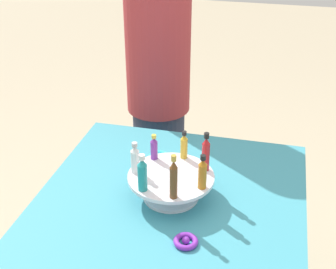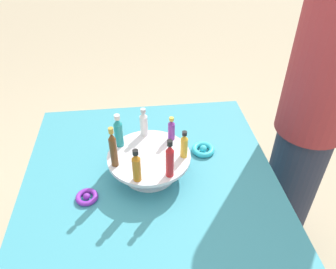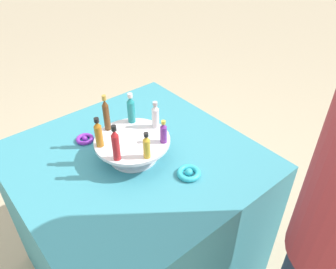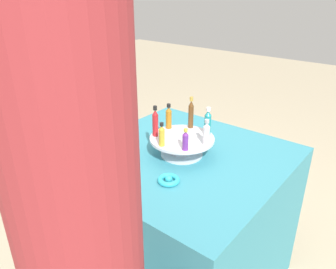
# 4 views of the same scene
# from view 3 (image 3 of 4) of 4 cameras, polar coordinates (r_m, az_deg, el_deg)

# --- Properties ---
(ground_plane) EXTENTS (12.00, 12.00, 0.00)m
(ground_plane) POSITION_cam_3_polar(r_m,az_deg,el_deg) (1.86, -4.44, -21.92)
(ground_plane) COLOR tan
(party_table) EXTENTS (0.88, 0.88, 0.76)m
(party_table) POSITION_cam_3_polar(r_m,az_deg,el_deg) (1.55, -5.10, -14.59)
(party_table) COLOR teal
(party_table) RESTS_ON ground_plane
(display_stand) EXTENTS (0.28, 0.28, 0.09)m
(display_stand) POSITION_cam_3_polar(r_m,az_deg,el_deg) (1.25, -6.17, -1.97)
(display_stand) COLOR silver
(display_stand) RESTS_ON party_table
(bottle_gold) EXTENTS (0.02, 0.02, 0.10)m
(bottle_gold) POSITION_cam_3_polar(r_m,az_deg,el_deg) (1.11, -3.74, -2.06)
(bottle_gold) COLOR gold
(bottle_gold) RESTS_ON display_stand
(bottle_purple) EXTENTS (0.02, 0.02, 0.09)m
(bottle_purple) POSITION_cam_3_polar(r_m,az_deg,el_deg) (1.18, -0.79, 0.37)
(bottle_purple) COLOR #702D93
(bottle_purple) RESTS_ON display_stand
(bottle_clear) EXTENTS (0.03, 0.03, 0.11)m
(bottle_clear) POSITION_cam_3_polar(r_m,az_deg,el_deg) (1.26, -2.21, 3.31)
(bottle_clear) COLOR silver
(bottle_clear) RESTS_ON display_stand
(bottle_teal) EXTENTS (0.03, 0.03, 0.13)m
(bottle_teal) POSITION_cam_3_polar(r_m,az_deg,el_deg) (1.29, -6.46, 4.43)
(bottle_teal) COLOR teal
(bottle_teal) RESTS_ON display_stand
(bottle_brown) EXTENTS (0.02, 0.02, 0.15)m
(bottle_brown) POSITION_cam_3_polar(r_m,az_deg,el_deg) (1.25, -10.72, 3.50)
(bottle_brown) COLOR brown
(bottle_brown) RESTS_ON display_stand
(bottle_amber) EXTENTS (0.03, 0.03, 0.12)m
(bottle_amber) POSITION_cam_3_polar(r_m,az_deg,el_deg) (1.18, -12.02, 0.20)
(bottle_amber) COLOR #AD6B19
(bottle_amber) RESTS_ON display_stand
(bottle_red) EXTENTS (0.03, 0.03, 0.14)m
(bottle_red) POSITION_cam_3_polar(r_m,az_deg,el_deg) (1.11, -9.10, -1.68)
(bottle_red) COLOR #B21E23
(bottle_red) RESTS_ON display_stand
(ribbon_bow_teal) EXTENTS (0.09, 0.09, 0.03)m
(ribbon_bow_teal) POSITION_cam_3_polar(r_m,az_deg,el_deg) (1.19, 3.65, -6.69)
(ribbon_bow_teal) COLOR #2DB7CC
(ribbon_bow_teal) RESTS_ON party_table
(ribbon_bow_purple) EXTENTS (0.07, 0.07, 0.02)m
(ribbon_bow_purple) POSITION_cam_3_polar(r_m,az_deg,el_deg) (1.39, -14.28, -0.75)
(ribbon_bow_purple) COLOR purple
(ribbon_bow_purple) RESTS_ON party_table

